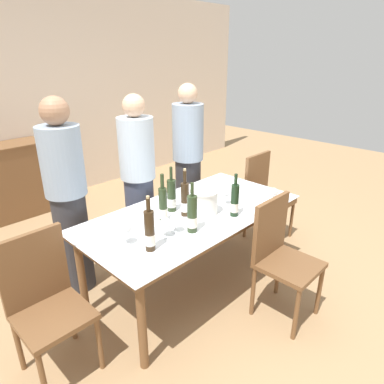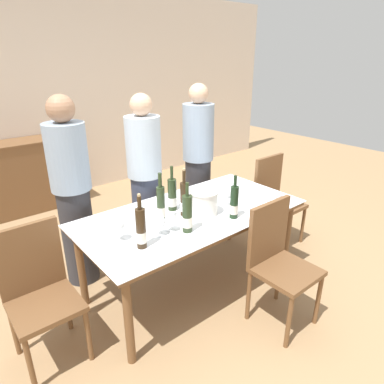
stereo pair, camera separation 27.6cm
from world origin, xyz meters
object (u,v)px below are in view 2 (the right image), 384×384
at_px(ice_bucket, 204,202).
at_px(wine_bottle_0, 141,229).
at_px(dining_table, 192,219).
at_px(wine_bottle_4, 184,200).
at_px(wine_glass_0, 171,219).
at_px(person_guest_right, 198,163).
at_px(sideboard_cabinet, 4,181).
at_px(wine_glass_2, 119,226).
at_px(wine_bottle_1, 187,215).
at_px(wine_bottle_5, 161,204).
at_px(wine_glass_3, 160,223).
at_px(chair_right_end, 274,195).
at_px(chair_near_front, 278,256).
at_px(chair_left_end, 38,287).
at_px(wine_glass_4, 278,196).
at_px(wine_bottle_3, 234,203).
at_px(wine_bottle_2, 172,195).
at_px(person_guest_left, 145,180).
at_px(person_host, 73,195).
at_px(wine_glass_1, 229,195).

xyz_separation_m(ice_bucket, wine_bottle_0, (-0.67, -0.13, 0.03)).
bearing_deg(dining_table, wine_bottle_4, -177.92).
height_order(wine_glass_0, person_guest_right, person_guest_right).
relative_size(sideboard_cabinet, wine_glass_2, 9.54).
height_order(dining_table, wine_glass_2, wine_glass_2).
relative_size(sideboard_cabinet, wine_bottle_1, 4.07).
bearing_deg(wine_bottle_5, wine_glass_3, -127.37).
bearing_deg(person_guest_right, wine_bottle_0, -144.17).
bearing_deg(wine_glass_3, ice_bucket, 8.26).
distance_m(dining_table, wine_glass_2, 0.71).
bearing_deg(chair_right_end, wine_bottle_1, -167.73).
distance_m(wine_bottle_4, wine_bottle_5, 0.21).
bearing_deg(wine_glass_0, ice_bucket, 10.40).
height_order(dining_table, chair_near_front, chair_near_front).
bearing_deg(chair_left_end, wine_glass_4, -13.70).
bearing_deg(sideboard_cabinet, chair_left_end, -97.86).
relative_size(wine_glass_2, person_guest_right, 0.10).
height_order(wine_bottle_1, wine_glass_4, wine_bottle_1).
distance_m(wine_bottle_3, wine_glass_0, 0.54).
height_order(wine_glass_4, chair_right_end, chair_right_end).
bearing_deg(wine_bottle_1, wine_bottle_4, 55.82).
height_order(wine_bottle_2, person_guest_left, person_guest_left).
height_order(dining_table, wine_bottle_4, wine_bottle_4).
height_order(wine_glass_0, person_guest_left, person_guest_left).
xyz_separation_m(chair_right_end, person_host, (-1.94, 0.64, 0.31)).
bearing_deg(person_host, wine_glass_0, -66.55).
relative_size(chair_left_end, chair_near_front, 0.99).
bearing_deg(wine_bottle_2, sideboard_cabinet, 107.58).
bearing_deg(wine_glass_4, wine_bottle_3, 170.13).
xyz_separation_m(wine_bottle_2, person_guest_left, (0.09, 0.57, -0.04)).
distance_m(sideboard_cabinet, ice_bucket, 2.90).
height_order(wine_glass_0, wine_glass_1, wine_glass_1).
distance_m(wine_bottle_5, chair_near_front, 0.96).
height_order(sideboard_cabinet, chair_left_end, chair_left_end).
distance_m(wine_bottle_5, wine_glass_0, 0.19).
distance_m(wine_bottle_3, wine_glass_4, 0.46).
xyz_separation_m(wine_bottle_3, wine_glass_0, (-0.52, 0.14, -0.03)).
bearing_deg(chair_right_end, wine_glass_0, -171.28).
xyz_separation_m(wine_bottle_5, wine_glass_3, (-0.14, -0.18, -0.04)).
relative_size(sideboard_cabinet, wine_bottle_0, 4.00).
xyz_separation_m(dining_table, wine_glass_4, (0.65, -0.37, 0.15)).
xyz_separation_m(wine_bottle_1, wine_bottle_5, (-0.05, 0.26, 0.01)).
bearing_deg(wine_bottle_1, sideboard_cabinet, 102.78).
relative_size(sideboard_cabinet, wine_glass_1, 10.47).
xyz_separation_m(wine_bottle_5, wine_glass_4, (0.93, -0.40, -0.05)).
height_order(wine_glass_3, person_guest_right, person_guest_right).
distance_m(wine_glass_0, person_guest_left, 0.92).
distance_m(dining_table, wine_bottle_2, 0.26).
height_order(wine_bottle_2, wine_glass_4, wine_bottle_2).
xyz_separation_m(sideboard_cabinet, wine_bottle_4, (0.80, -2.64, 0.40)).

